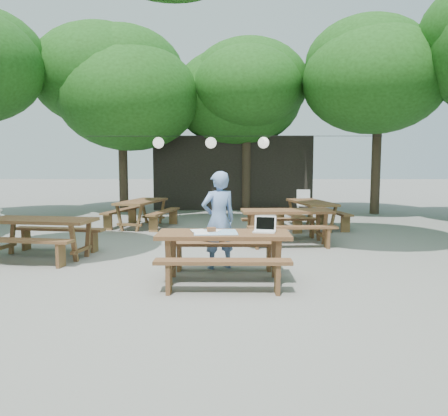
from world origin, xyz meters
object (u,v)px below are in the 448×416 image
main_picnic_table (223,256)px  picnic_table_nw (41,238)px  woman (219,220)px  plastic_chair (304,209)px

main_picnic_table → picnic_table_nw: same height
main_picnic_table → woman: (-0.09, 0.82, 0.44)m
woman → plastic_chair: size_ratio=1.85×
main_picnic_table → woman: size_ratio=1.20×
main_picnic_table → picnic_table_nw: (-3.47, 1.59, 0.00)m
main_picnic_table → plastic_chair: 8.27m
main_picnic_table → picnic_table_nw: size_ratio=0.95×
woman → plastic_chair: bearing=-132.9°
plastic_chair → picnic_table_nw: bearing=-128.8°
main_picnic_table → woman: bearing=96.5°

